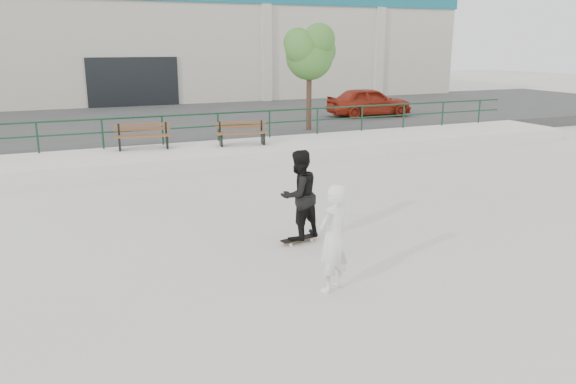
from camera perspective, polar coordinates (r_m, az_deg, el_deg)
name	(u,v)px	position (r m, az deg, el deg)	size (l,w,h in m)	color
ground	(332,259)	(10.66, 4.49, -6.82)	(120.00, 120.00, 0.00)	#B6B0A6
ledge	(201,156)	(19.19, -8.81, 3.63)	(30.00, 3.00, 0.50)	silver
parking_strip	(155,124)	(27.39, -13.39, 6.74)	(60.00, 14.00, 0.50)	#353535
railing	(191,122)	(20.27, -9.87, 7.03)	(28.00, 0.06, 1.03)	#153B24
commercial_building	(112,34)	(41.01, -17.40, 15.11)	(44.20, 16.33, 8.00)	#B3B1A0
bench_left	(143,136)	(19.46, -14.50, 5.50)	(1.90, 0.78, 0.85)	brown
bench_right	(242,133)	(19.67, -4.72, 5.96)	(1.83, 0.79, 0.82)	brown
tree	(310,51)	(22.98, 2.24, 14.16)	(2.37, 2.10, 4.21)	#4F3527
red_car	(369,102)	(27.77, 8.24, 9.06)	(1.64, 4.09, 1.39)	maroon
skateboard	(299,239)	(11.47, 1.09, -4.79)	(0.80, 0.34, 0.09)	black
standing_skater	(299,195)	(11.19, 1.11, -0.29)	(0.88, 0.69, 1.82)	black
seated_skater	(333,238)	(9.08, 4.60, -4.72)	(0.65, 0.43, 1.79)	white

